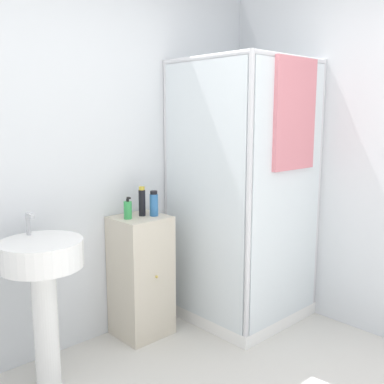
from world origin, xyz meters
TOP-DOWN VIEW (x-y plane):
  - wall_back at (0.00, 1.70)m, footprint 6.40×0.06m
  - shower_enclosure at (1.20, 1.16)m, footprint 0.84×0.87m
  - vanity_cabinet at (0.47, 1.50)m, footprint 0.36×0.35m
  - sink at (-0.30, 1.37)m, footprint 0.45×0.45m
  - soap_dispenser at (0.38, 1.50)m, footprint 0.05×0.06m
  - shampoo_bottle_tall_black at (0.50, 1.51)m, footprint 0.05×0.05m
  - shampoo_bottle_blue at (0.56, 1.45)m, footprint 0.06×0.06m

SIDE VIEW (x-z plane):
  - vanity_cabinet at x=0.47m, z-range 0.00..0.86m
  - shower_enclosure at x=1.20m, z-range -0.40..1.54m
  - sink at x=-0.30m, z-range 0.16..1.15m
  - soap_dispenser at x=0.38m, z-range 0.84..0.99m
  - shampoo_bottle_blue at x=0.56m, z-range 0.85..1.03m
  - shampoo_bottle_tall_black at x=0.50m, z-range 0.85..1.06m
  - wall_back at x=0.00m, z-range 0.00..2.50m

